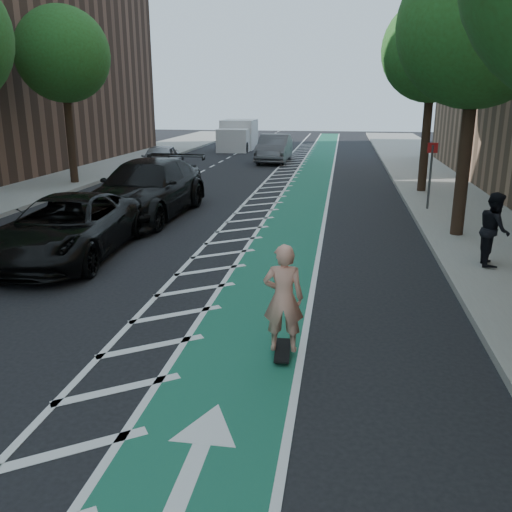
% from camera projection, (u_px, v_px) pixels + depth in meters
% --- Properties ---
extents(ground, '(120.00, 120.00, 0.00)m').
position_uv_depth(ground, '(67.00, 341.00, 9.25)').
color(ground, black).
rests_on(ground, ground).
extents(bike_lane, '(2.00, 90.00, 0.01)m').
position_uv_depth(bike_lane, '(294.00, 220.00, 18.27)').
color(bike_lane, '#1B5E4B').
rests_on(bike_lane, ground).
extents(buffer_strip, '(1.40, 90.00, 0.01)m').
position_uv_depth(buffer_strip, '(251.00, 219.00, 18.50)').
color(buffer_strip, silver).
rests_on(buffer_strip, ground).
extents(sidewalk_right, '(5.00, 90.00, 0.15)m').
position_uv_depth(sidewalk_right, '(497.00, 225.00, 17.28)').
color(sidewalk_right, gray).
rests_on(sidewalk_right, ground).
extents(curb_right, '(0.12, 90.00, 0.16)m').
position_uv_depth(curb_right, '(418.00, 222.00, 17.64)').
color(curb_right, gray).
rests_on(curb_right, ground).
extents(curb_left, '(0.12, 90.00, 0.16)m').
position_uv_depth(curb_left, '(20.00, 209.00, 19.76)').
color(curb_left, gray).
rests_on(curb_left, ground).
extents(tree_r_c, '(4.20, 4.20, 7.90)m').
position_uv_depth(tree_r_c, '(481.00, 26.00, 14.01)').
color(tree_r_c, '#382619').
rests_on(tree_r_c, ground).
extents(tree_r_d, '(4.20, 4.20, 7.90)m').
position_uv_depth(tree_r_d, '(433.00, 51.00, 21.59)').
color(tree_r_d, '#382619').
rests_on(tree_r_d, ground).
extents(tree_l_d, '(4.20, 4.20, 7.90)m').
position_uv_depth(tree_l_d, '(64.00, 55.00, 23.96)').
color(tree_l_d, '#382619').
rests_on(tree_l_d, ground).
extents(sign_post, '(0.35, 0.08, 2.47)m').
position_uv_depth(sign_post, '(430.00, 175.00, 19.10)').
color(sign_post, '#4C4C4C').
rests_on(sign_post, ground).
extents(skateboard, '(0.29, 0.86, 0.11)m').
position_uv_depth(skateboard, '(283.00, 351.00, 8.70)').
color(skateboard, black).
rests_on(skateboard, ground).
extents(skateboarder, '(0.66, 0.46, 1.75)m').
position_uv_depth(skateboarder, '(283.00, 298.00, 8.44)').
color(skateboarder, tan).
rests_on(skateboarder, skateboard).
extents(suv_near, '(2.96, 5.82, 1.58)m').
position_uv_depth(suv_near, '(67.00, 227.00, 13.90)').
color(suv_near, black).
rests_on(suv_near, ground).
extents(suv_far, '(2.99, 6.74, 1.92)m').
position_uv_depth(suv_far, '(147.00, 189.00, 18.61)').
color(suv_far, black).
rests_on(suv_far, ground).
extents(car_silver, '(2.33, 4.63, 1.51)m').
position_uv_depth(car_silver, '(160.00, 159.00, 29.37)').
color(car_silver, '#9C9CA1').
rests_on(car_silver, ground).
extents(car_grey, '(1.84, 5.22, 1.72)m').
position_uv_depth(car_grey, '(274.00, 148.00, 34.31)').
color(car_grey, '#56565B').
rests_on(car_grey, ground).
extents(pedestrian, '(0.71, 0.89, 1.74)m').
position_uv_depth(pedestrian, '(494.00, 229.00, 12.71)').
color(pedestrian, black).
rests_on(pedestrian, sidewalk_right).
extents(box_truck, '(2.53, 5.45, 2.26)m').
position_uv_depth(box_truck, '(238.00, 136.00, 42.34)').
color(box_truck, silver).
rests_on(box_truck, ground).
extents(barrel_a, '(0.74, 0.74, 1.00)m').
position_uv_depth(barrel_a, '(69.00, 223.00, 15.72)').
color(barrel_a, orange).
rests_on(barrel_a, ground).
extents(barrel_b, '(0.59, 0.59, 0.81)m').
position_uv_depth(barrel_b, '(173.00, 189.00, 22.05)').
color(barrel_b, '#FF590D').
rests_on(barrel_b, ground).
extents(barrel_c, '(0.74, 0.74, 1.01)m').
position_uv_depth(barrel_c, '(148.00, 182.00, 23.42)').
color(barrel_c, '#D6610B').
rests_on(barrel_c, ground).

